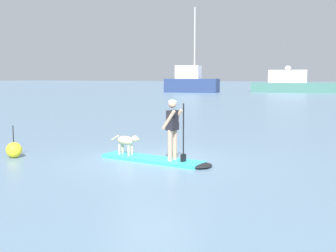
{
  "coord_description": "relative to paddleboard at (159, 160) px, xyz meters",
  "views": [
    {
      "loc": [
        5.69,
        -10.22,
        2.39
      ],
      "look_at": [
        0.0,
        1.0,
        0.9
      ],
      "focal_mm": 44.66,
      "sensor_mm": 36.0,
      "label": 1
    }
  ],
  "objects": [
    {
      "name": "person_paddler",
      "position": [
        0.46,
        -0.04,
        1.02
      ],
      "size": [
        0.63,
        0.51,
        1.66
      ],
      "color": "tan",
      "rests_on": "paddleboard"
    },
    {
      "name": "moored_boat_port",
      "position": [
        -20.47,
        48.76,
        1.53
      ],
      "size": [
        8.47,
        4.47,
        12.73
      ],
      "color": "navy",
      "rests_on": "ground_plane"
    },
    {
      "name": "dog",
      "position": [
        -1.12,
        0.1,
        0.45
      ],
      "size": [
        1.04,
        0.27,
        0.58
      ],
      "color": "#CCB78C",
      "rests_on": "paddleboard"
    },
    {
      "name": "paddleboard",
      "position": [
        0.0,
        0.0,
        0.0
      ],
      "size": [
        3.47,
        1.01,
        0.1
      ],
      "color": "#33B2BF",
      "rests_on": "ground_plane"
    },
    {
      "name": "marker_buoy",
      "position": [
        -4.12,
        -1.39,
        0.18
      ],
      "size": [
        0.46,
        0.46,
        0.96
      ],
      "color": "yellow",
      "rests_on": "ground_plane"
    },
    {
      "name": "ground_plane",
      "position": [
        -0.23,
        0.02,
        -0.05
      ],
      "size": [
        400.0,
        400.0,
        0.0
      ],
      "primitive_type": "plane",
      "color": "slate"
    },
    {
      "name": "moored_boat_starboard",
      "position": [
        -6.72,
        55.89,
        1.23
      ],
      "size": [
        12.97,
        5.38,
        4.06
      ],
      "color": "#3F7266",
      "rests_on": "ground_plane"
    }
  ]
}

